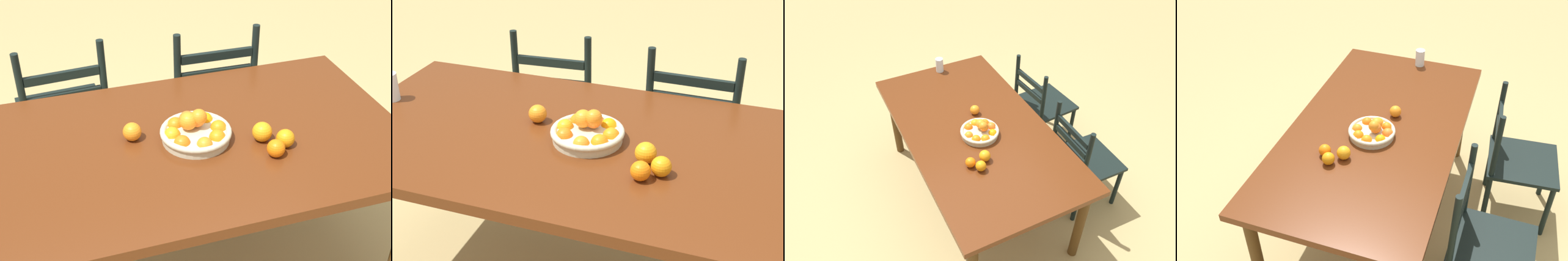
{
  "view_description": "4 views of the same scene",
  "coord_description": "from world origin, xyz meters",
  "views": [
    {
      "loc": [
        -0.46,
        -1.71,
        2.03
      ],
      "look_at": [
        0.08,
        0.0,
        0.81
      ],
      "focal_mm": 51.17,
      "sensor_mm": 36.0,
      "label": 1
    },
    {
      "loc": [
        0.66,
        -1.69,
        1.81
      ],
      "look_at": [
        0.08,
        0.0,
        0.81
      ],
      "focal_mm": 49.93,
      "sensor_mm": 36.0,
      "label": 2
    },
    {
      "loc": [
        2.0,
        -0.94,
        2.7
      ],
      "look_at": [
        0.08,
        0.0,
        0.81
      ],
      "focal_mm": 36.29,
      "sensor_mm": 36.0,
      "label": 3
    },
    {
      "loc": [
        2.13,
        0.71,
        2.48
      ],
      "look_at": [
        0.08,
        0.0,
        0.81
      ],
      "focal_mm": 42.41,
      "sensor_mm": 36.0,
      "label": 4
    }
  ],
  "objects": [
    {
      "name": "ground_plane",
      "position": [
        0.0,
        0.0,
        0.0
      ],
      "size": [
        12.0,
        12.0,
        0.0
      ],
      "primitive_type": "plane",
      "color": "tan"
    },
    {
      "name": "dining_table",
      "position": [
        0.0,
        0.0,
        0.69
      ],
      "size": [
        1.84,
        1.01,
        0.77
      ],
      "color": "#572810",
      "rests_on": "ground"
    },
    {
      "name": "chair_near_window",
      "position": [
        -0.38,
        0.86,
        0.44
      ],
      "size": [
        0.48,
        0.48,
        0.91
      ],
      "rotation": [
        0.0,
        0.0,
        3.22
      ],
      "color": "black",
      "rests_on": "ground"
    },
    {
      "name": "chair_by_cabinet",
      "position": [
        0.38,
        0.76,
        0.44
      ],
      "size": [
        0.46,
        0.46,
        0.94
      ],
      "rotation": [
        0.0,
        0.0,
        3.12
      ],
      "color": "black",
      "rests_on": "ground"
    },
    {
      "name": "fruit_bowl",
      "position": [
        0.08,
        0.01,
        0.8
      ],
      "size": [
        0.28,
        0.28,
        0.12
      ],
      "color": "beige",
      "rests_on": "dining_table"
    },
    {
      "name": "orange_loose_0",
      "position": [
        0.32,
        -0.08,
        0.81
      ],
      "size": [
        0.08,
        0.08,
        0.08
      ],
      "primitive_type": "sphere",
      "color": "orange",
      "rests_on": "dining_table"
    },
    {
      "name": "orange_loose_1",
      "position": [
        0.33,
        -0.19,
        0.8
      ],
      "size": [
        0.07,
        0.07,
        0.07
      ],
      "primitive_type": "sphere",
      "color": "orange",
      "rests_on": "dining_table"
    },
    {
      "name": "orange_loose_2",
      "position": [
        -0.16,
        0.08,
        0.81
      ],
      "size": [
        0.07,
        0.07,
        0.07
      ],
      "primitive_type": "sphere",
      "color": "orange",
      "rests_on": "dining_table"
    },
    {
      "name": "orange_loose_3",
      "position": [
        0.39,
        -0.15,
        0.81
      ],
      "size": [
        0.07,
        0.07,
        0.07
      ],
      "primitive_type": "sphere",
      "color": "orange",
      "rests_on": "dining_table"
    },
    {
      "name": "drinking_glass",
      "position": [
        -0.84,
        0.06,
        0.83
      ],
      "size": [
        0.07,
        0.07,
        0.12
      ],
      "primitive_type": "cylinder",
      "color": "silver",
      "rests_on": "dining_table"
    }
  ]
}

